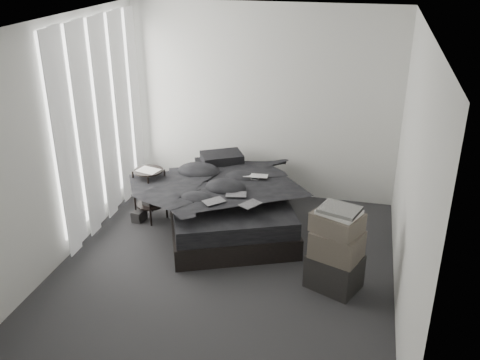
% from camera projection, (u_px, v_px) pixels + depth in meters
% --- Properties ---
extents(floor, '(3.60, 4.20, 0.01)m').
position_uv_depth(floor, '(223.00, 273.00, 5.78)').
color(floor, '#2C2B2E').
rests_on(floor, ground).
extents(ceiling, '(3.60, 4.20, 0.01)m').
position_uv_depth(ceiling, '(219.00, 25.00, 4.71)').
color(ceiling, white).
rests_on(ceiling, ground).
extents(wall_back, '(3.60, 0.01, 2.60)m').
position_uv_depth(wall_back, '(263.00, 103.00, 7.11)').
color(wall_back, silver).
rests_on(wall_back, ground).
extents(wall_front, '(3.60, 0.01, 2.60)m').
position_uv_depth(wall_front, '(132.00, 283.00, 3.39)').
color(wall_front, silver).
rests_on(wall_front, ground).
extents(wall_left, '(0.01, 4.20, 2.60)m').
position_uv_depth(wall_left, '(57.00, 146.00, 5.64)').
color(wall_left, silver).
rests_on(wall_left, ground).
extents(wall_right, '(0.01, 4.20, 2.60)m').
position_uv_depth(wall_right, '(411.00, 179.00, 4.86)').
color(wall_right, silver).
rests_on(wall_right, ground).
extents(window_left, '(0.02, 2.00, 2.30)m').
position_uv_depth(window_left, '(98.00, 117.00, 6.41)').
color(window_left, white).
rests_on(window_left, wall_left).
extents(curtain_left, '(0.06, 2.12, 2.48)m').
position_uv_depth(curtain_left, '(103.00, 123.00, 6.43)').
color(curtain_left, white).
rests_on(curtain_left, wall_left).
extents(bed, '(2.04, 2.28, 0.26)m').
position_uv_depth(bed, '(228.00, 217.00, 6.68)').
color(bed, black).
rests_on(bed, floor).
extents(mattress, '(1.97, 2.21, 0.20)m').
position_uv_depth(mattress, '(228.00, 200.00, 6.58)').
color(mattress, black).
rests_on(mattress, bed).
extents(duvet, '(1.90, 2.02, 0.22)m').
position_uv_depth(duvet, '(228.00, 187.00, 6.46)').
color(duvet, black).
rests_on(duvet, mattress).
extents(pillow_lower, '(0.67, 0.57, 0.13)m').
position_uv_depth(pillow_lower, '(217.00, 166.00, 7.17)').
color(pillow_lower, black).
rests_on(pillow_lower, mattress).
extents(pillow_upper, '(0.64, 0.57, 0.12)m').
position_uv_depth(pillow_upper, '(222.00, 158.00, 7.11)').
color(pillow_upper, black).
rests_on(pillow_upper, pillow_lower).
extents(laptop, '(0.32, 0.22, 0.02)m').
position_uv_depth(laptop, '(255.00, 173.00, 6.54)').
color(laptop, silver).
rests_on(laptop, duvet).
extents(comic_a, '(0.28, 0.28, 0.01)m').
position_uv_depth(comic_a, '(214.00, 196.00, 5.97)').
color(comic_a, black).
rests_on(comic_a, duvet).
extents(comic_b, '(0.26, 0.20, 0.01)m').
position_uv_depth(comic_b, '(236.00, 189.00, 6.13)').
color(comic_b, black).
rests_on(comic_b, duvet).
extents(comic_c, '(0.26, 0.28, 0.01)m').
position_uv_depth(comic_c, '(250.00, 198.00, 5.90)').
color(comic_c, black).
rests_on(comic_c, duvet).
extents(side_stand, '(0.48, 0.48, 0.67)m').
position_uv_depth(side_stand, '(150.00, 195.00, 6.77)').
color(side_stand, black).
rests_on(side_stand, floor).
extents(papers, '(0.30, 0.25, 0.01)m').
position_uv_depth(papers, '(148.00, 171.00, 6.62)').
color(papers, white).
rests_on(papers, side_stand).
extents(floor_books, '(0.16, 0.20, 0.13)m').
position_uv_depth(floor_books, '(139.00, 216.00, 6.83)').
color(floor_books, black).
rests_on(floor_books, floor).
extents(box_lower, '(0.62, 0.56, 0.37)m').
position_uv_depth(box_lower, '(334.00, 271.00, 5.48)').
color(box_lower, black).
rests_on(box_lower, floor).
extents(box_mid, '(0.57, 0.51, 0.28)m').
position_uv_depth(box_mid, '(337.00, 244.00, 5.33)').
color(box_mid, '#534B41').
rests_on(box_mid, box_lower).
extents(box_upper, '(0.56, 0.53, 0.20)m').
position_uv_depth(box_upper, '(337.00, 222.00, 5.25)').
color(box_upper, '#534B41').
rests_on(box_upper, box_mid).
extents(art_book_white, '(0.47, 0.44, 0.04)m').
position_uv_depth(art_book_white, '(339.00, 212.00, 5.20)').
color(art_book_white, silver).
rests_on(art_book_white, box_upper).
extents(art_book_snake, '(0.44, 0.40, 0.03)m').
position_uv_depth(art_book_snake, '(340.00, 209.00, 5.17)').
color(art_book_snake, silver).
rests_on(art_book_snake, art_book_white).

